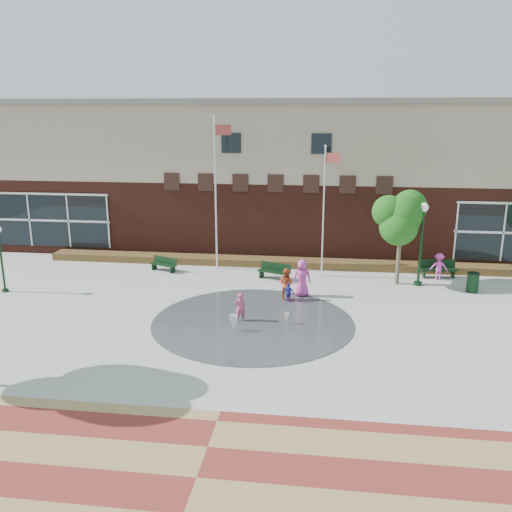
# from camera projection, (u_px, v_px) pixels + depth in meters

# --- Properties ---
(ground) EXTENTS (120.00, 120.00, 0.00)m
(ground) POSITION_uv_depth(u_px,v_px,m) (242.00, 353.00, 19.66)
(ground) COLOR #666056
(ground) RESTS_ON ground
(plaza_concrete) EXTENTS (46.00, 18.00, 0.01)m
(plaza_concrete) POSITION_uv_depth(u_px,v_px,m) (256.00, 314.00, 23.49)
(plaza_concrete) COLOR #A8A8A0
(plaza_concrete) RESTS_ON ground
(paver_band) EXTENTS (46.00, 6.00, 0.01)m
(paver_band) POSITION_uv_depth(u_px,v_px,m) (197.00, 478.00, 12.96)
(paver_band) COLOR maroon
(paver_band) RESTS_ON ground
(splash_pad) EXTENTS (8.40, 8.40, 0.01)m
(splash_pad) POSITION_uv_depth(u_px,v_px,m) (253.00, 322.00, 22.54)
(splash_pad) COLOR #383A3D
(splash_pad) RESTS_ON ground
(library_building) EXTENTS (44.40, 10.40, 9.20)m
(library_building) POSITION_uv_depth(u_px,v_px,m) (283.00, 173.00, 35.21)
(library_building) COLOR #502118
(library_building) RESTS_ON ground
(flower_bed) EXTENTS (26.00, 1.20, 0.40)m
(flower_bed) POSITION_uv_depth(u_px,v_px,m) (273.00, 266.00, 30.78)
(flower_bed) COLOR maroon
(flower_bed) RESTS_ON ground
(flagpole_left) EXTENTS (0.92, 0.40, 8.29)m
(flagpole_left) POSITION_uv_depth(u_px,v_px,m) (216.00, 186.00, 29.07)
(flagpole_left) COLOR silver
(flagpole_left) RESTS_ON ground
(flagpole_right) EXTENTS (0.83, 0.27, 6.89)m
(flagpole_right) POSITION_uv_depth(u_px,v_px,m) (324.00, 205.00, 27.81)
(flagpole_right) COLOR silver
(flagpole_right) RESTS_ON ground
(lamp_left) EXTENTS (0.35, 0.35, 3.29)m
(lamp_left) POSITION_uv_depth(u_px,v_px,m) (0.00, 251.00, 25.82)
(lamp_left) COLOR black
(lamp_left) RESTS_ON ground
(lamp_right) EXTENTS (0.45, 0.45, 4.22)m
(lamp_right) POSITION_uv_depth(u_px,v_px,m) (422.00, 235.00, 26.66)
(lamp_right) COLOR black
(lamp_right) RESTS_ON ground
(bench_left) EXTENTS (1.60, 1.01, 0.78)m
(bench_left) POSITION_uv_depth(u_px,v_px,m) (164.00, 267.00, 29.67)
(bench_left) COLOR black
(bench_left) RESTS_ON ground
(bench_mid) EXTENTS (1.79, 1.08, 0.87)m
(bench_mid) POSITION_uv_depth(u_px,v_px,m) (274.00, 274.00, 28.19)
(bench_mid) COLOR black
(bench_mid) RESTS_ON ground
(bench_right) EXTENTS (1.88, 0.71, 0.92)m
(bench_right) POSITION_uv_depth(u_px,v_px,m) (438.00, 272.00, 28.52)
(bench_right) COLOR black
(bench_right) RESTS_ON ground
(trash_can) EXTENTS (0.60, 0.60, 0.98)m
(trash_can) POSITION_uv_depth(u_px,v_px,m) (473.00, 283.00, 26.16)
(trash_can) COLOR black
(trash_can) RESTS_ON ground
(tree_mid) EXTENTS (2.94, 2.94, 4.96)m
(tree_mid) POSITION_uv_depth(u_px,v_px,m) (402.00, 214.00, 26.60)
(tree_mid) COLOR #493E2F
(tree_mid) RESTS_ON ground
(water_jet_a) EXTENTS (0.34, 0.34, 0.67)m
(water_jet_a) POSITION_uv_depth(u_px,v_px,m) (234.00, 332.00, 21.59)
(water_jet_a) COLOR white
(water_jet_a) RESTS_ON ground
(water_jet_b) EXTENTS (0.21, 0.21, 0.47)m
(water_jet_b) POSITION_uv_depth(u_px,v_px,m) (287.00, 325.00, 22.30)
(water_jet_b) COLOR white
(water_jet_b) RESTS_ON ground
(child_splash) EXTENTS (0.52, 0.43, 1.24)m
(child_splash) POSITION_uv_depth(u_px,v_px,m) (240.00, 307.00, 22.52)
(child_splash) COLOR #C94671
(child_splash) RESTS_ON ground
(adult_red) EXTENTS (0.91, 0.83, 1.53)m
(adult_red) POSITION_uv_depth(u_px,v_px,m) (286.00, 284.00, 25.08)
(adult_red) COLOR #D04F29
(adult_red) RESTS_ON ground
(adult_pink) EXTENTS (0.97, 0.73, 1.79)m
(adult_pink) POSITION_uv_depth(u_px,v_px,m) (302.00, 278.00, 25.50)
(adult_pink) COLOR #C83FA1
(adult_pink) RESTS_ON ground
(child_blue) EXTENTS (0.58, 0.36, 0.91)m
(child_blue) POSITION_uv_depth(u_px,v_px,m) (289.00, 293.00, 24.79)
(child_blue) COLOR #282F9F
(child_blue) RESTS_ON ground
(person_bench) EXTENTS (0.98, 0.64, 1.43)m
(person_bench) POSITION_uv_depth(u_px,v_px,m) (439.00, 267.00, 28.05)
(person_bench) COLOR #E847B6
(person_bench) RESTS_ON ground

